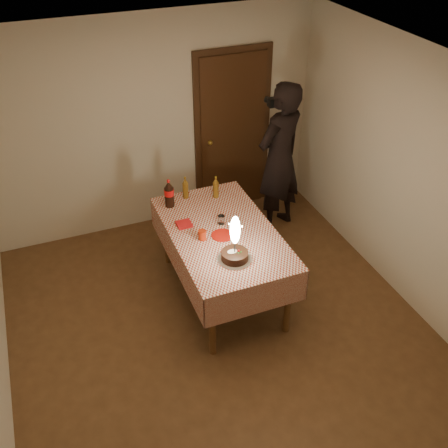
# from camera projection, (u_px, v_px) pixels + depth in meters

# --- Properties ---
(ground) EXTENTS (4.00, 4.50, 0.01)m
(ground) POSITION_uv_depth(u_px,v_px,m) (224.00, 337.00, 5.18)
(ground) COLOR brown
(ground) RESTS_ON ground
(room_shell) EXTENTS (4.04, 4.54, 2.62)m
(room_shell) POSITION_uv_depth(u_px,v_px,m) (224.00, 190.00, 4.29)
(room_shell) COLOR beige
(room_shell) RESTS_ON ground
(dining_table) EXTENTS (1.02, 1.72, 0.83)m
(dining_table) POSITION_uv_depth(u_px,v_px,m) (222.00, 240.00, 5.29)
(dining_table) COLOR brown
(dining_table) RESTS_ON ground
(birthday_cake) EXTENTS (0.32, 0.32, 0.48)m
(birthday_cake) POSITION_uv_depth(u_px,v_px,m) (235.00, 248.00, 4.79)
(birthday_cake) COLOR white
(birthday_cake) RESTS_ON dining_table
(red_plate) EXTENTS (0.22, 0.22, 0.01)m
(red_plate) POSITION_uv_depth(u_px,v_px,m) (223.00, 235.00, 5.16)
(red_plate) COLOR red
(red_plate) RESTS_ON dining_table
(red_cup) EXTENTS (0.08, 0.08, 0.10)m
(red_cup) POSITION_uv_depth(u_px,v_px,m) (202.00, 235.00, 5.09)
(red_cup) COLOR #A7250B
(red_cup) RESTS_ON dining_table
(clear_cup) EXTENTS (0.07, 0.07, 0.09)m
(clear_cup) POSITION_uv_depth(u_px,v_px,m) (221.00, 220.00, 5.31)
(clear_cup) COLOR silver
(clear_cup) RESTS_ON dining_table
(napkin_stack) EXTENTS (0.15, 0.15, 0.02)m
(napkin_stack) POSITION_uv_depth(u_px,v_px,m) (184.00, 224.00, 5.31)
(napkin_stack) COLOR red
(napkin_stack) RESTS_ON dining_table
(cola_bottle) EXTENTS (0.10, 0.10, 0.32)m
(cola_bottle) POSITION_uv_depth(u_px,v_px,m) (169.00, 194.00, 5.52)
(cola_bottle) COLOR black
(cola_bottle) RESTS_ON dining_table
(amber_bottle_left) EXTENTS (0.06, 0.06, 0.26)m
(amber_bottle_left) POSITION_uv_depth(u_px,v_px,m) (185.00, 188.00, 5.68)
(amber_bottle_left) COLOR brown
(amber_bottle_left) RESTS_ON dining_table
(amber_bottle_right) EXTENTS (0.06, 0.06, 0.26)m
(amber_bottle_right) POSITION_uv_depth(u_px,v_px,m) (216.00, 188.00, 5.69)
(amber_bottle_right) COLOR brown
(amber_bottle_right) RESTS_ON dining_table
(photographer) EXTENTS (0.82, 0.69, 1.90)m
(photographer) POSITION_uv_depth(u_px,v_px,m) (279.00, 159.00, 6.22)
(photographer) COLOR black
(photographer) RESTS_ON ground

